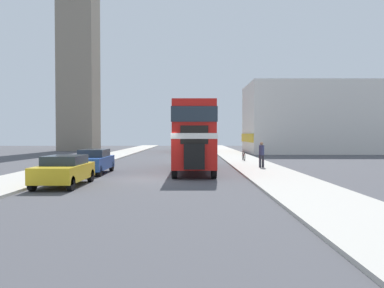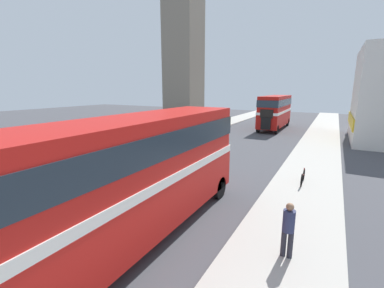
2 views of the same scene
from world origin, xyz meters
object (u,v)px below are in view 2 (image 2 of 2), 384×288
at_px(bus_distant, 275,109).
at_px(pedestrian_walking, 288,227).
at_px(double_decker_bus, 140,168).
at_px(bicycle_on_pavement, 303,177).

bearing_deg(bus_distant, pedestrian_walking, -77.67).
distance_m(double_decker_bus, pedestrian_walking, 5.01).
distance_m(double_decker_bus, bicycle_on_pavement, 9.36).
bearing_deg(bus_distant, double_decker_bus, -87.62).
xyz_separation_m(double_decker_bus, pedestrian_walking, (4.68, 1.10, -1.42)).
bearing_deg(pedestrian_walking, bus_distant, 102.33).
bearing_deg(bicycle_on_pavement, double_decker_bus, -118.81).
relative_size(pedestrian_walking, bicycle_on_pavement, 1.00).
relative_size(double_decker_bus, bus_distant, 1.12).
distance_m(pedestrian_walking, bicycle_on_pavement, 6.93).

